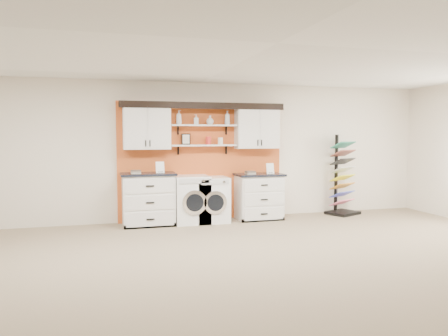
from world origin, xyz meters
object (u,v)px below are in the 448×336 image
object	(u,v)px
base_cabinet_left	(148,199)
dryer	(211,199)
washer	(191,199)
base_cabinet_right	(259,196)
sample_rack	(342,189)

from	to	relation	value
base_cabinet_left	dryer	distance (m)	1.25
washer	dryer	world-z (taller)	washer
dryer	base_cabinet_left	bearing A→B (deg)	179.85
base_cabinet_right	sample_rack	distance (m)	1.95
base_cabinet_right	dryer	distance (m)	1.02
base_cabinet_left	base_cabinet_right	world-z (taller)	base_cabinet_left
base_cabinet_right	sample_rack	size ratio (longest dim) A/B	0.55
base_cabinet_left	dryer	bearing A→B (deg)	-0.15
washer	sample_rack	bearing A→B (deg)	0.64
base_cabinet_right	washer	world-z (taller)	base_cabinet_right
base_cabinet_left	washer	bearing A→B (deg)	-0.23
dryer	washer	bearing A→B (deg)	-180.00
dryer	sample_rack	bearing A→B (deg)	0.73
washer	dryer	bearing A→B (deg)	0.00
washer	dryer	xyz separation A→B (m)	(0.41, 0.00, -0.02)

